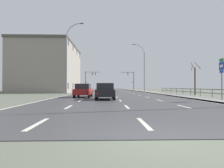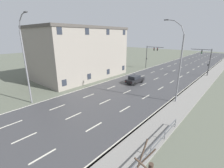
% 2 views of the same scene
% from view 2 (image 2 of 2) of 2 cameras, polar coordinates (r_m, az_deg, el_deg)
% --- Properties ---
extents(ground_plane, '(160.00, 160.00, 0.12)m').
position_cam_2_polar(ground_plane, '(32.92, 13.87, 0.83)').
color(ground_plane, '#5B6051').
extents(road_asphalt_strip, '(14.00, 120.00, 0.03)m').
position_cam_2_polar(road_asphalt_strip, '(43.67, 21.16, 4.27)').
color(road_asphalt_strip, '#3D3D3F').
rests_on(road_asphalt_strip, ground).
extents(sidewalk_right, '(3.00, 120.00, 0.12)m').
position_cam_2_polar(sidewalk_right, '(41.73, 32.02, 2.29)').
color(sidewalk_right, gray).
rests_on(sidewalk_right, ground).
extents(street_lamp_midground, '(2.86, 0.24, 11.06)m').
position_cam_2_polar(street_lamp_midground, '(22.54, 23.28, 6.67)').
color(street_lamp_midground, slate).
rests_on(street_lamp_midground, ground).
extents(street_lamp_left_bank, '(2.83, 0.24, 11.55)m').
position_cam_2_polar(street_lamp_left_bank, '(23.08, -29.02, 6.75)').
color(street_lamp_left_bank, slate).
rests_on(street_lamp_left_bank, ground).
extents(traffic_signal_right, '(4.34, 0.36, 6.20)m').
position_cam_2_polar(traffic_signal_right, '(41.82, 31.34, 7.99)').
color(traffic_signal_right, '#38383A').
rests_on(traffic_signal_right, ground).
extents(traffic_signal_left, '(4.98, 0.36, 6.23)m').
position_cam_2_polar(traffic_signal_left, '(45.88, 13.89, 10.92)').
color(traffic_signal_left, '#38383A').
rests_on(traffic_signal_left, ground).
extents(car_far_left, '(1.99, 4.18, 1.57)m').
position_cam_2_polar(car_far_left, '(30.78, 8.37, 1.70)').
color(car_far_left, black).
rests_on(car_far_left, ground).
extents(brick_building, '(11.95, 19.36, 10.80)m').
position_cam_2_polar(brick_building, '(36.06, -11.55, 11.27)').
color(brick_building, gray).
rests_on(brick_building, ground).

